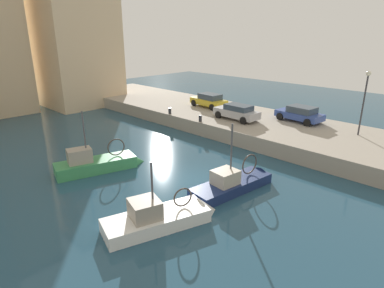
% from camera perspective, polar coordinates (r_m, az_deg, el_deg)
% --- Properties ---
extents(water_surface, '(80.00, 80.00, 0.00)m').
position_cam_1_polar(water_surface, '(20.46, -0.40, -6.32)').
color(water_surface, navy).
rests_on(water_surface, ground).
extents(quay_wall, '(9.00, 56.00, 1.20)m').
position_cam_1_polar(quay_wall, '(29.01, 15.85, 2.01)').
color(quay_wall, '#9E9384').
rests_on(quay_wall, ground).
extents(fishing_boat_navy, '(6.19, 2.36, 4.77)m').
position_cam_1_polar(fishing_boat_navy, '(19.58, 7.60, -7.32)').
color(fishing_boat_navy, navy).
rests_on(fishing_boat_navy, ground).
extents(fishing_boat_green, '(6.09, 3.12, 4.87)m').
position_cam_1_polar(fishing_boat_green, '(22.71, -15.64, -4.02)').
color(fishing_boat_green, '#388951').
rests_on(fishing_boat_green, ground).
extents(fishing_boat_white, '(6.02, 3.33, 4.14)m').
position_cam_1_polar(fishing_boat_white, '(16.19, -4.96, -13.33)').
color(fishing_boat_white, white).
rests_on(fishing_boat_white, ground).
extents(parked_car_silver, '(1.97, 4.25, 1.37)m').
position_cam_1_polar(parked_car_silver, '(29.64, 7.81, 5.56)').
color(parked_car_silver, '#B7B7BC').
rests_on(parked_car_silver, quay_wall).
extents(parked_car_yellow, '(2.13, 4.13, 1.41)m').
position_cam_1_polar(parked_car_yellow, '(34.35, 2.96, 7.60)').
color(parked_car_yellow, gold).
rests_on(parked_car_yellow, quay_wall).
extents(parked_car_blue, '(2.31, 4.15, 1.36)m').
position_cam_1_polar(parked_car_blue, '(30.28, 18.25, 5.04)').
color(parked_car_blue, '#334C9E').
rests_on(parked_car_blue, quay_wall).
extents(mooring_bollard_mid, '(0.28, 0.28, 0.55)m').
position_cam_1_polar(mooring_bollard_mid, '(28.87, 1.45, 4.47)').
color(mooring_bollard_mid, '#2D2D33').
rests_on(mooring_bollard_mid, quay_wall).
extents(mooring_bollard_north, '(0.28, 0.28, 0.55)m').
position_cam_1_polar(mooring_bollard_north, '(31.65, -3.87, 5.76)').
color(mooring_bollard_north, '#2D2D33').
rests_on(mooring_bollard_north, quay_wall).
extents(quay_streetlamp, '(0.36, 0.36, 4.83)m').
position_cam_1_polar(quay_streetlamp, '(27.54, 27.87, 7.89)').
color(quay_streetlamp, '#38383D').
rests_on(quay_streetlamp, quay_wall).
extents(waterfront_building_central, '(8.51, 7.69, 17.98)m').
position_cam_1_polar(waterfront_building_central, '(42.72, -19.64, 18.44)').
color(waterfront_building_central, beige).
rests_on(waterfront_building_central, ground).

